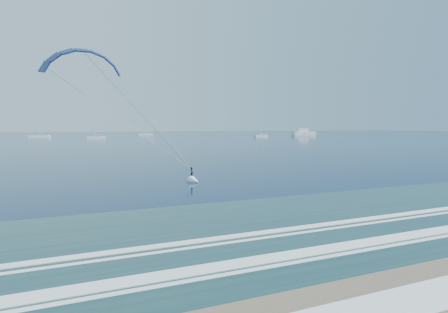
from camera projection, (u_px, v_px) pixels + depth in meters
kitesurfer_rig at (140, 114)px, 39.81m from camera, size 17.65×5.95×14.25m
motor_yacht at (303, 133)px, 268.19m from camera, size 17.01×4.54×6.76m
sailboat_2 at (39, 136)px, 216.85m from camera, size 10.67×2.40×14.11m
sailboat_3 at (95, 138)px, 188.75m from camera, size 8.14×2.40×11.38m
sailboat_4 at (145, 134)px, 265.61m from camera, size 9.26×2.40×12.52m
sailboat_5 at (261, 136)px, 226.06m from camera, size 8.04×2.40×10.99m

